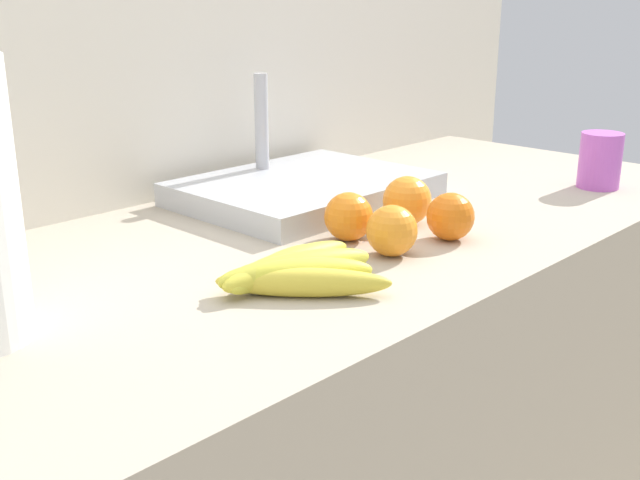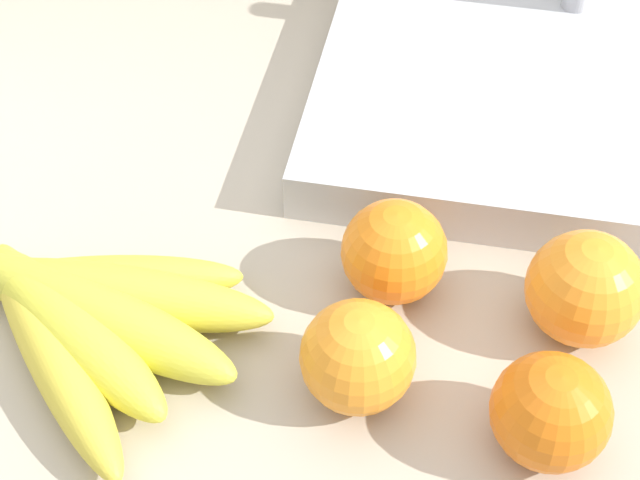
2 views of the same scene
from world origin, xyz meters
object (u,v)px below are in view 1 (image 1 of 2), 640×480
object	(u,v)px
banana_bunch	(293,272)
orange_back_left	(450,217)
orange_center	(349,217)
mug	(600,160)
orange_back_right	(392,231)
orange_far_right	(407,201)
sink_basin	(304,188)

from	to	relation	value
banana_bunch	orange_back_left	size ratio (longest dim) A/B	3.12
orange_center	mug	distance (m)	0.56
orange_center	orange_back_right	world-z (taller)	same
orange_far_right	orange_center	bearing A→B (deg)	174.86
orange_back_right	sink_basin	bearing A→B (deg)	66.72
mug	orange_far_right	bearing A→B (deg)	165.85
banana_bunch	orange_back_right	size ratio (longest dim) A/B	3.08
orange_back_right	orange_far_right	world-z (taller)	orange_far_right
orange_back_left	mug	size ratio (longest dim) A/B	0.69
orange_back_right	mug	xyz separation A→B (m)	(0.55, -0.03, 0.02)
sink_basin	orange_far_right	bearing A→B (deg)	-88.30
orange_far_right	sink_basin	size ratio (longest dim) A/B	0.19
orange_center	sink_basin	xyz separation A→B (m)	(0.11, 0.20, -0.01)
orange_center	orange_back_right	distance (m)	0.09
banana_bunch	mug	world-z (taller)	mug
sink_basin	mug	bearing A→B (deg)	-36.70
sink_basin	banana_bunch	bearing A→B (deg)	-136.95
orange_back_right	sink_basin	xyz separation A→B (m)	(0.12, 0.29, -0.01)
orange_center	sink_basin	bearing A→B (deg)	60.59
mug	orange_back_right	bearing A→B (deg)	176.74
orange_back_right	orange_far_right	distance (m)	0.15
sink_basin	orange_center	bearing A→B (deg)	-119.41
mug	banana_bunch	bearing A→B (deg)	176.58
orange_far_right	banana_bunch	bearing A→B (deg)	-168.17
orange_back_right	orange_far_right	bearing A→B (deg)	29.94
orange_center	mug	bearing A→B (deg)	-12.20
orange_far_right	mug	world-z (taller)	mug
orange_back_left	sink_basin	distance (m)	0.31
banana_bunch	orange_far_right	distance (m)	0.31
orange_far_right	sink_basin	bearing A→B (deg)	91.70
orange_back_left	sink_basin	size ratio (longest dim) A/B	0.17
orange_back_left	orange_back_right	size ratio (longest dim) A/B	0.99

